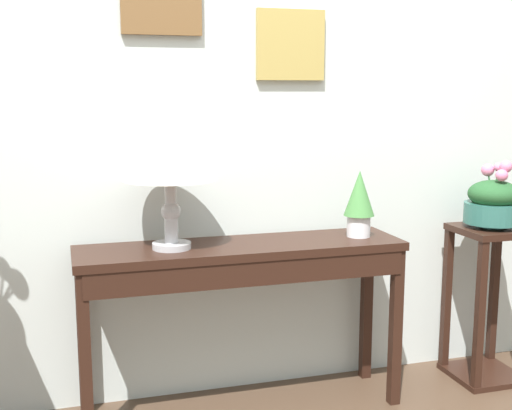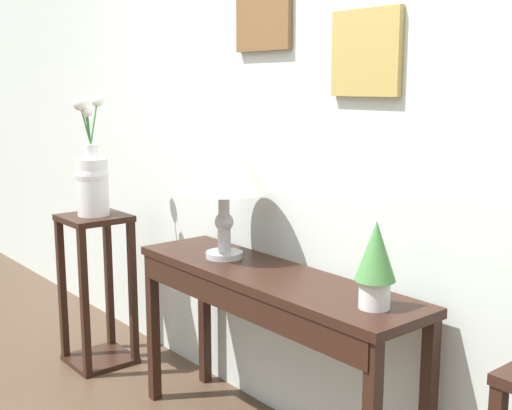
% 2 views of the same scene
% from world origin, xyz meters
% --- Properties ---
extents(back_wall_with_art, '(9.00, 0.13, 2.80)m').
position_xyz_m(back_wall_with_art, '(-0.00, 1.33, 1.40)').
color(back_wall_with_art, silver).
rests_on(back_wall_with_art, ground).
extents(console_table, '(1.37, 0.35, 0.73)m').
position_xyz_m(console_table, '(-0.09, 1.04, 0.63)').
color(console_table, black).
rests_on(console_table, ground).
extents(table_lamp, '(0.38, 0.38, 0.54)m').
position_xyz_m(table_lamp, '(-0.38, 1.06, 1.13)').
color(table_lamp, '#B7B7BC').
rests_on(table_lamp, console_table).
extents(potted_plant_on_console, '(0.13, 0.13, 0.29)m').
position_xyz_m(potted_plant_on_console, '(0.44, 1.06, 0.89)').
color(potted_plant_on_console, silver).
rests_on(potted_plant_on_console, console_table).
extents(pedestal_stand_left, '(0.31, 0.31, 0.80)m').
position_xyz_m(pedestal_stand_left, '(-1.29, 0.91, 0.40)').
color(pedestal_stand_left, black).
rests_on(pedestal_stand_left, ground).
extents(flower_vase_tall_left, '(0.17, 0.18, 0.61)m').
position_xyz_m(flower_vase_tall_left, '(-1.29, 0.91, 0.99)').
color(flower_vase_tall_left, silver).
rests_on(flower_vase_tall_left, pedestal_stand_left).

